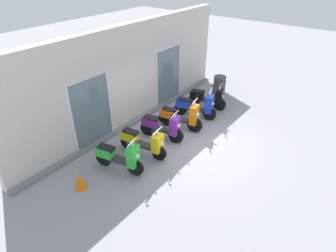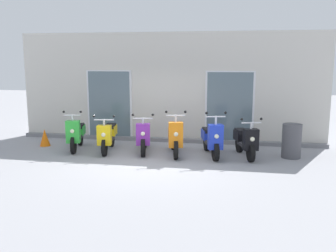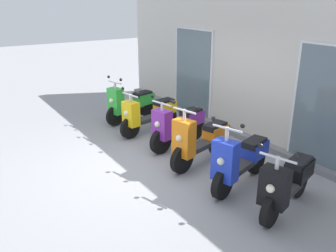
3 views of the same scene
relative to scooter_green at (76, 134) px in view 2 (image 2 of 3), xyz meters
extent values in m
plane|color=#939399|center=(2.46, -0.89, -0.48)|extent=(40.00, 40.00, 0.00)
cube|color=beige|center=(2.46, 1.80, 1.27)|extent=(9.95, 0.30, 3.51)
cube|color=slate|center=(2.46, 1.55, -0.42)|extent=(9.95, 0.20, 0.12)
cube|color=silver|center=(0.49, 1.63, 0.67)|extent=(1.53, 0.04, 2.30)
cube|color=slate|center=(0.49, 1.60, 0.67)|extent=(1.41, 0.02, 2.22)
cube|color=silver|center=(4.43, 1.63, 0.67)|extent=(1.53, 0.04, 2.30)
cube|color=slate|center=(4.43, 1.60, 0.67)|extent=(1.41, 0.02, 2.22)
cylinder|color=black|center=(0.11, -0.49, -0.23)|extent=(0.20, 0.52, 0.51)
cylinder|color=black|center=(-0.13, 0.56, -0.23)|extent=(0.20, 0.52, 0.51)
cube|color=#2D2D30|center=(-0.01, 0.03, -0.13)|extent=(0.40, 0.71, 0.09)
cube|color=green|center=(0.10, -0.45, 0.15)|extent=(0.42, 0.32, 0.63)
sphere|color=#F2EFCC|center=(0.13, -0.58, 0.19)|extent=(0.12, 0.12, 0.12)
cube|color=green|center=(-0.10, 0.46, 0.02)|extent=(0.41, 0.57, 0.28)
cube|color=black|center=(-0.10, 0.42, 0.16)|extent=(0.36, 0.53, 0.11)
cylinder|color=silver|center=(0.10, -0.45, 0.54)|extent=(0.06, 0.06, 0.19)
cylinder|color=silver|center=(0.10, -0.45, 0.62)|extent=(0.47, 0.14, 0.04)
sphere|color=black|center=(0.33, -0.40, 0.72)|extent=(0.07, 0.07, 0.07)
sphere|color=black|center=(-0.13, -0.50, 0.72)|extent=(0.07, 0.07, 0.07)
cylinder|color=black|center=(1.07, -0.58, -0.24)|extent=(0.17, 0.51, 0.50)
cylinder|color=black|center=(0.90, 0.57, -0.24)|extent=(0.17, 0.51, 0.50)
cube|color=#2D2D30|center=(0.98, 0.00, -0.14)|extent=(0.36, 0.75, 0.09)
cube|color=yellow|center=(1.06, -0.54, 0.10)|extent=(0.41, 0.29, 0.55)
sphere|color=#F2EFCC|center=(1.08, -0.67, 0.14)|extent=(0.12, 0.12, 0.12)
cube|color=yellow|center=(0.91, 0.47, 0.05)|extent=(0.37, 0.56, 0.28)
cube|color=black|center=(0.92, 0.43, 0.19)|extent=(0.33, 0.51, 0.11)
cylinder|color=silver|center=(1.06, -0.54, 0.45)|extent=(0.06, 0.06, 0.20)
cylinder|color=silver|center=(1.06, -0.54, 0.53)|extent=(0.55, 0.12, 0.04)
sphere|color=black|center=(1.33, -0.50, 0.63)|extent=(0.07, 0.07, 0.07)
sphere|color=black|center=(0.79, -0.58, 0.63)|extent=(0.07, 0.07, 0.07)
cylinder|color=black|center=(2.14, -0.43, -0.22)|extent=(0.22, 0.54, 0.52)
cylinder|color=black|center=(1.92, 0.60, -0.22)|extent=(0.22, 0.54, 0.52)
cube|color=#2D2D30|center=(2.03, 0.09, -0.12)|extent=(0.39, 0.70, 0.09)
cube|color=purple|center=(2.13, -0.39, 0.14)|extent=(0.42, 0.31, 0.59)
sphere|color=#F2EFCC|center=(2.15, -0.52, 0.18)|extent=(0.12, 0.12, 0.12)
cube|color=purple|center=(1.94, 0.51, 0.06)|extent=(0.40, 0.57, 0.28)
cube|color=black|center=(1.95, 0.47, 0.20)|extent=(0.35, 0.52, 0.11)
cylinder|color=silver|center=(2.13, -0.39, 0.51)|extent=(0.06, 0.06, 0.19)
cylinder|color=silver|center=(2.13, -0.39, 0.58)|extent=(0.54, 0.14, 0.04)
sphere|color=black|center=(2.39, -0.34, 0.68)|extent=(0.07, 0.07, 0.07)
sphere|color=black|center=(1.86, -0.45, 0.68)|extent=(0.07, 0.07, 0.07)
cylinder|color=black|center=(3.07, -0.57, -0.22)|extent=(0.22, 0.55, 0.54)
cylinder|color=black|center=(2.82, 0.52, -0.22)|extent=(0.22, 0.55, 0.54)
cube|color=#2D2D30|center=(2.95, -0.02, -0.12)|extent=(0.41, 0.73, 0.09)
cube|color=orange|center=(3.06, -0.53, 0.18)|extent=(0.42, 0.32, 0.68)
sphere|color=#F2EFCC|center=(3.09, -0.65, 0.22)|extent=(0.12, 0.12, 0.12)
cube|color=orange|center=(2.84, 0.42, 0.03)|extent=(0.41, 0.57, 0.28)
cube|color=black|center=(2.85, 0.38, 0.17)|extent=(0.36, 0.53, 0.11)
cylinder|color=silver|center=(3.06, -0.53, 0.61)|extent=(0.06, 0.06, 0.22)
cylinder|color=silver|center=(3.06, -0.53, 0.70)|extent=(0.50, 0.15, 0.04)
sphere|color=black|center=(3.31, -0.47, 0.80)|extent=(0.07, 0.07, 0.07)
sphere|color=black|center=(2.81, -0.58, 0.80)|extent=(0.07, 0.07, 0.07)
cylinder|color=black|center=(4.13, -0.54, -0.23)|extent=(0.25, 0.51, 0.50)
cylinder|color=black|center=(3.81, 0.56, -0.23)|extent=(0.25, 0.51, 0.50)
cube|color=#2D2D30|center=(3.97, 0.01, -0.13)|extent=(0.45, 0.75, 0.09)
cube|color=#1E38C6|center=(4.12, -0.50, 0.16)|extent=(0.43, 0.34, 0.66)
sphere|color=#F2EFCC|center=(4.15, -0.62, 0.20)|extent=(0.12, 0.12, 0.12)
cube|color=#1E38C6|center=(3.84, 0.46, 0.02)|extent=(0.43, 0.58, 0.28)
cube|color=black|center=(3.85, 0.42, 0.16)|extent=(0.38, 0.53, 0.11)
cylinder|color=silver|center=(4.12, -0.50, 0.59)|extent=(0.06, 0.06, 0.25)
cylinder|color=silver|center=(4.12, -0.50, 0.70)|extent=(0.49, 0.17, 0.04)
sphere|color=black|center=(4.36, -0.43, 0.80)|extent=(0.07, 0.07, 0.07)
sphere|color=black|center=(3.88, -0.57, 0.80)|extent=(0.07, 0.07, 0.07)
cylinder|color=black|center=(5.04, -0.46, -0.24)|extent=(0.24, 0.50, 0.49)
cylinder|color=black|center=(4.76, 0.54, -0.24)|extent=(0.24, 0.50, 0.49)
cube|color=#2D2D30|center=(4.90, 0.04, -0.14)|extent=(0.43, 0.69, 0.09)
cube|color=black|center=(5.03, -0.43, 0.10)|extent=(0.43, 0.34, 0.56)
sphere|color=#F2EFCC|center=(5.07, -0.55, 0.14)|extent=(0.12, 0.12, 0.12)
cube|color=black|center=(4.78, 0.44, 0.03)|extent=(0.43, 0.58, 0.28)
cube|color=black|center=(4.79, 0.40, 0.17)|extent=(0.38, 0.53, 0.11)
cylinder|color=silver|center=(5.03, -0.43, 0.47)|extent=(0.06, 0.06, 0.20)
cylinder|color=silver|center=(5.03, -0.43, 0.55)|extent=(0.51, 0.18, 0.04)
sphere|color=black|center=(5.28, -0.35, 0.65)|extent=(0.07, 0.07, 0.07)
sphere|color=black|center=(4.78, -0.50, 0.65)|extent=(0.07, 0.07, 0.07)
cone|color=orange|center=(-1.18, 0.29, -0.22)|extent=(0.32, 0.32, 0.52)
cylinder|color=#4C4C51|center=(6.15, 0.18, -0.02)|extent=(0.52, 0.52, 0.93)
camera|label=1|loc=(-4.43, -5.13, 5.00)|focal=31.18mm
camera|label=2|loc=(4.61, -10.29, 2.20)|focal=40.36mm
camera|label=3|loc=(7.73, -3.96, 2.54)|focal=37.50mm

